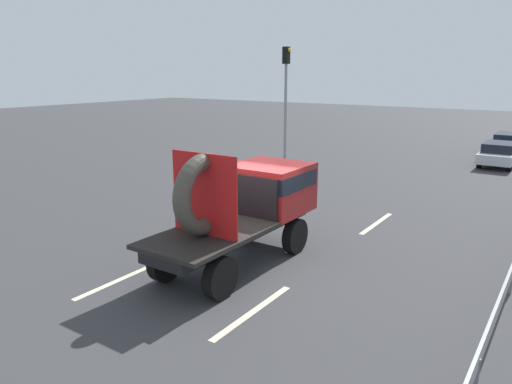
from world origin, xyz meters
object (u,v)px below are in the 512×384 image
(oncoming_car, at_px, (510,144))
(distant_sedan, at_px, (499,153))
(traffic_light, at_px, (286,88))
(flatbed_truck, at_px, (251,200))

(oncoming_car, bearing_deg, distant_sedan, -91.15)
(distant_sedan, xyz_separation_m, oncoming_car, (0.08, 3.76, 0.05))
(distant_sedan, height_order, oncoming_car, oncoming_car)
(traffic_light, bearing_deg, oncoming_car, 40.59)
(flatbed_truck, xyz_separation_m, distant_sedan, (3.62, 18.24, -0.92))
(distant_sedan, bearing_deg, flatbed_truck, -101.23)
(flatbed_truck, distance_m, traffic_light, 14.91)
(flatbed_truck, bearing_deg, distant_sedan, 78.77)
(distant_sedan, bearing_deg, traffic_light, -153.52)
(distant_sedan, bearing_deg, oncoming_car, 88.85)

